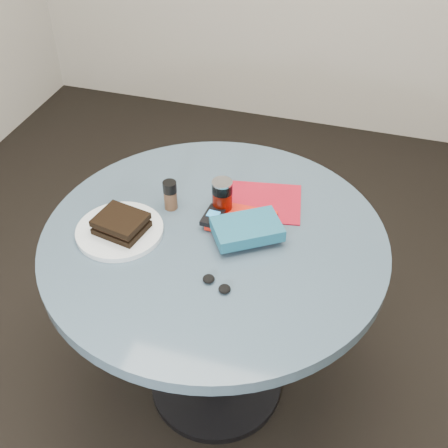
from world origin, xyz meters
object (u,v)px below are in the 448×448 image
(magazine, at_px, (258,202))
(headphones, at_px, (217,284))
(table, at_px, (215,275))
(novel, at_px, (247,229))
(soda_can, at_px, (222,197))
(plate, at_px, (120,231))
(pepper_grinder, at_px, (170,195))
(sandwich, at_px, (121,224))
(mp3_player, at_px, (213,216))
(red_book, at_px, (242,220))

(magazine, relative_size, headphones, 2.80)
(table, xyz_separation_m, novel, (0.09, 0.01, 0.20))
(soda_can, relative_size, novel, 0.61)
(table, bearing_deg, headphones, -70.58)
(plate, relative_size, pepper_grinder, 2.64)
(headphones, bearing_deg, novel, 82.03)
(sandwich, height_order, magazine, sandwich)
(plate, relative_size, sandwich, 1.64)
(mp3_player, xyz_separation_m, headphones, (0.08, -0.24, -0.02))
(red_book, bearing_deg, novel, -62.68)
(soda_can, height_order, mp3_player, soda_can)
(table, bearing_deg, novel, 6.48)
(soda_can, xyz_separation_m, mp3_player, (-0.01, -0.06, -0.03))
(mp3_player, bearing_deg, red_book, 15.25)
(sandwich, distance_m, mp3_player, 0.27)
(table, relative_size, plate, 3.97)
(soda_can, bearing_deg, mp3_player, -100.01)
(table, bearing_deg, mp3_player, 109.08)
(magazine, xyz_separation_m, headphones, (-0.02, -0.37, 0.01))
(sandwich, distance_m, magazine, 0.43)
(sandwich, height_order, pepper_grinder, pepper_grinder)
(table, bearing_deg, sandwich, -164.33)
(table, xyz_separation_m, pepper_grinder, (-0.16, 0.08, 0.21))
(red_book, bearing_deg, sandwich, -155.76)
(mp3_player, bearing_deg, sandwich, -152.89)
(table, xyz_separation_m, headphones, (0.07, -0.19, 0.17))
(table, xyz_separation_m, mp3_player, (-0.02, 0.05, 0.19))
(sandwich, relative_size, novel, 0.81)
(plate, bearing_deg, mp3_player, 25.65)
(headphones, bearing_deg, table, 109.42)
(red_book, height_order, headphones, red_book)
(magazine, bearing_deg, sandwich, -152.92)
(table, xyz_separation_m, magazine, (0.08, 0.18, 0.17))
(plate, bearing_deg, magazine, 35.96)
(sandwich, bearing_deg, plate, 162.90)
(pepper_grinder, bearing_deg, table, -26.97)
(novel, relative_size, headphones, 2.03)
(sandwich, relative_size, headphones, 1.65)
(soda_can, bearing_deg, pepper_grinder, -171.70)
(pepper_grinder, height_order, headphones, pepper_grinder)
(pepper_grinder, distance_m, magazine, 0.27)
(soda_can, xyz_separation_m, pepper_grinder, (-0.16, -0.02, -0.01))
(novel, bearing_deg, plate, 159.61)
(pepper_grinder, distance_m, red_book, 0.23)
(plate, relative_size, mp3_player, 2.67)
(magazine, bearing_deg, mp3_player, -137.15)
(soda_can, xyz_separation_m, novel, (0.10, -0.10, -0.02))
(red_book, distance_m, novel, 0.07)
(soda_can, relative_size, headphones, 1.23)
(pepper_grinder, bearing_deg, plate, -123.59)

